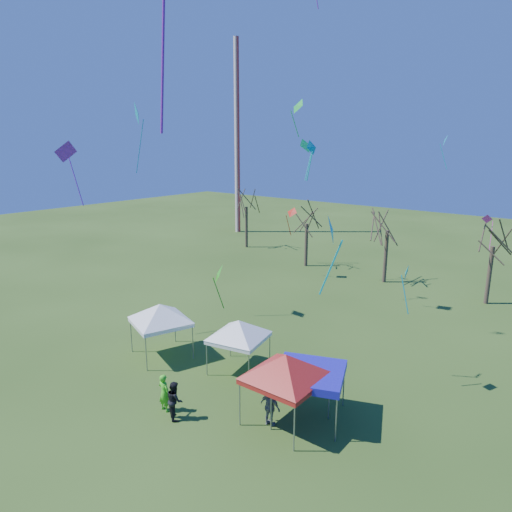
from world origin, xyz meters
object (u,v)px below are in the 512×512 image
at_px(tree_0, 246,192).
at_px(tree_2, 389,211).
at_px(tent_white_mid, 239,324).
at_px(tree_1, 307,208).
at_px(person_green, 164,393).
at_px(tent_white_west, 160,308).
at_px(tent_blue, 310,374).
at_px(tent_red, 286,359).
at_px(person_grey, 270,407).
at_px(tree_3, 496,225).
at_px(person_dark, 175,400).
at_px(radio_mast, 237,139).

height_order(tree_0, tree_2, tree_0).
bearing_deg(tent_white_mid, tree_1, 113.76).
bearing_deg(person_green, tree_1, -70.07).
bearing_deg(tent_white_west, tent_blue, 0.71).
height_order(tree_0, tent_red, tree_0).
relative_size(tree_0, person_grey, 4.74).
xyz_separation_m(tree_0, person_grey, (23.43, -26.15, -5.60)).
distance_m(tree_3, person_dark, 26.54).
bearing_deg(tree_2, radio_mast, 159.43).
distance_m(tree_0, tent_red, 35.09).
bearing_deg(radio_mast, tent_red, -46.13).
bearing_deg(tent_red, tree_0, 132.94).
bearing_deg(tree_2, tree_3, -2.27).
height_order(radio_mast, tent_red, radio_mast).
height_order(tent_blue, person_grey, tent_blue).
distance_m(tree_0, person_green, 34.53).
bearing_deg(tree_2, tent_white_west, -100.47).
relative_size(tent_white_west, person_green, 2.15).
distance_m(tent_white_west, person_green, 6.10).
bearing_deg(person_dark, tent_white_west, -3.73).
relative_size(tent_white_west, person_dark, 2.21).
bearing_deg(tent_red, tent_white_mid, 153.86).
distance_m(tree_1, person_grey, 27.39).
relative_size(tree_0, person_dark, 4.80).
relative_size(tree_3, tent_blue, 2.06).
distance_m(tree_2, tent_white_mid, 20.60).
height_order(tent_white_west, person_dark, tent_white_west).
distance_m(tree_3, tent_white_west, 24.92).
height_order(person_dark, person_green, person_green).
bearing_deg(tent_white_west, radio_mast, 124.60).
relative_size(tree_2, tree_3, 1.03).
distance_m(tree_3, person_grey, 23.65).
distance_m(tree_2, tent_red, 23.41).
xyz_separation_m(tree_0, tent_white_mid, (19.12, -23.28, -3.80)).
height_order(radio_mast, tent_white_west, radio_mast).
distance_m(tent_red, tent_blue, 1.46).
distance_m(tent_red, person_dark, 5.34).
height_order(tree_0, tent_white_west, tree_0).
xyz_separation_m(radio_mast, tent_white_west, (21.62, -31.34, -9.58)).
bearing_deg(tree_3, person_green, -107.57).
bearing_deg(tree_3, tent_white_west, -120.14).
height_order(tree_0, tent_blue, tree_0).
relative_size(person_dark, person_green, 0.97).
bearing_deg(person_dark, person_green, 24.91).
height_order(tree_0, tent_white_mid, tree_0).
relative_size(tree_1, tree_2, 0.92).
bearing_deg(tree_2, tent_red, -76.76).
bearing_deg(tent_white_west, tree_1, 101.28).
xyz_separation_m(tent_white_mid, tent_red, (4.67, -2.29, 0.33)).
height_order(tent_red, person_grey, tent_red).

